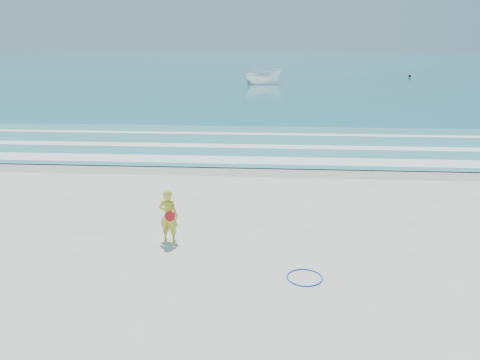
{
  "coord_description": "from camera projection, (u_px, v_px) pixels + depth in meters",
  "views": [
    {
      "loc": [
        1.78,
        -10.1,
        5.23
      ],
      "look_at": [
        0.79,
        4.0,
        1.0
      ],
      "focal_mm": 35.0,
      "sensor_mm": 36.0,
      "label": 1
    }
  ],
  "objects": [
    {
      "name": "woman",
      "position": [
        169.0,
        216.0,
        12.49
      ],
      "size": [
        0.59,
        0.44,
        1.46
      ],
      "color": "gold",
      "rests_on": "ground"
    },
    {
      "name": "ground",
      "position": [
        196.0,
        266.0,
        11.27
      ],
      "size": [
        400.0,
        400.0,
        0.0
      ],
      "primitive_type": "plane",
      "color": "silver",
      "rests_on": "ground"
    },
    {
      "name": "foam_mid",
      "position": [
        237.0,
        146.0,
        23.87
      ],
      "size": [
        400.0,
        0.9,
        0.01
      ],
      "primitive_type": "cube",
      "color": "white",
      "rests_on": "shallow"
    },
    {
      "name": "foam_near",
      "position": [
        232.0,
        160.0,
        21.1
      ],
      "size": [
        400.0,
        1.4,
        0.01
      ],
      "primitive_type": "cube",
      "color": "white",
      "rests_on": "shallow"
    },
    {
      "name": "ocean",
      "position": [
        267.0,
        63.0,
        111.61
      ],
      "size": [
        400.0,
        190.0,
        0.04
      ],
      "primitive_type": "cube",
      "color": "#19727F",
      "rests_on": "ground"
    },
    {
      "name": "foam_far",
      "position": [
        242.0,
        134.0,
        27.03
      ],
      "size": [
        400.0,
        0.6,
        0.01
      ],
      "primitive_type": "cube",
      "color": "white",
      "rests_on": "shallow"
    },
    {
      "name": "shallow",
      "position": [
        239.0,
        143.0,
        24.64
      ],
      "size": [
        400.0,
        10.0,
        0.01
      ],
      "primitive_type": "cube",
      "color": "#59B7AD",
      "rests_on": "ocean"
    },
    {
      "name": "wet_sand",
      "position": [
        230.0,
        168.0,
        19.87
      ],
      "size": [
        400.0,
        2.4,
        0.0
      ],
      "primitive_type": "cube",
      "color": "#B2A893",
      "rests_on": "ground"
    },
    {
      "name": "boat",
      "position": [
        264.0,
        76.0,
        57.4
      ],
      "size": [
        5.33,
        3.78,
        1.93
      ],
      "primitive_type": "imported",
      "rotation": [
        0.0,
        0.0,
        2.0
      ],
      "color": "white",
      "rests_on": "ocean"
    },
    {
      "name": "buoy",
      "position": [
        410.0,
        76.0,
        68.2
      ],
      "size": [
        0.41,
        0.41,
        0.41
      ],
      "primitive_type": "sphere",
      "color": "black",
      "rests_on": "ocean"
    },
    {
      "name": "hoop",
      "position": [
        305.0,
        277.0,
        10.72
      ],
      "size": [
        1.0,
        1.0,
        0.03
      ],
      "primitive_type": "torus",
      "rotation": [
        0.0,
        0.0,
        -0.25
      ],
      "color": "blue",
      "rests_on": "ground"
    }
  ]
}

